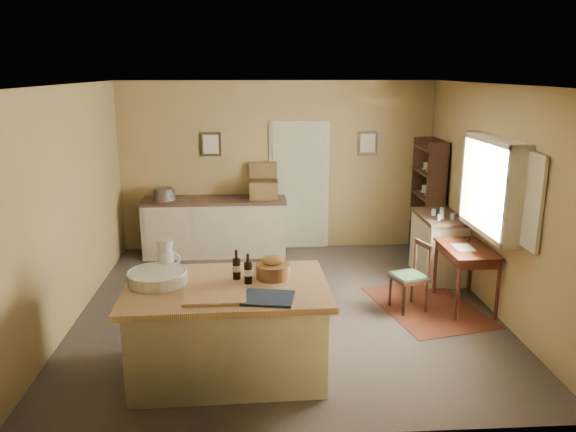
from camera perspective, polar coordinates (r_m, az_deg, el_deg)
name	(u,v)px	position (r m, az deg, el deg)	size (l,w,h in m)	color
ground	(287,308)	(7.03, -0.13, -9.35)	(5.00, 5.00, 0.00)	#4F443C
wall_back	(277,167)	(9.05, -1.08, 5.05)	(5.00, 0.10, 2.70)	#987B47
wall_front	(307,279)	(4.21, 1.89, -6.39)	(5.00, 0.10, 2.70)	#987B47
wall_left	(70,205)	(6.92, -21.28, 1.03)	(0.10, 5.00, 2.70)	#987B47
wall_right	(494,199)	(7.19, 20.18, 1.61)	(0.10, 5.00, 2.70)	#987B47
ceiling	(287,84)	(6.42, -0.15, 13.22)	(5.00, 5.00, 0.00)	silver
door	(299,185)	(9.09, 1.14, 3.20)	(0.97, 0.06, 2.11)	#B9BB9C
framed_prints	(290,144)	(8.98, 0.20, 7.37)	(2.82, 0.02, 0.38)	black
window	(496,186)	(6.94, 20.39, 2.84)	(0.25, 1.99, 1.12)	beige
work_island	(227,327)	(5.49, -6.24, -11.11)	(1.94, 1.29, 1.20)	beige
sideboard	(216,225)	(8.96, -7.37, -0.87)	(2.25, 0.64, 1.18)	beige
rug	(427,306)	(7.28, 13.95, -8.90)	(1.10, 1.60, 0.01)	#4D1D10
writing_desk	(467,255)	(7.20, 17.70, -3.79)	(0.55, 0.91, 0.82)	black
desk_chair	(409,278)	(7.01, 12.20, -6.13)	(0.39, 0.39, 0.83)	black
right_cabinet	(438,245)	(8.19, 15.01, -2.91)	(0.56, 1.00, 0.99)	beige
shelving_unit	(431,199)	(8.97, 14.28, 1.68)	(0.31, 0.83, 1.84)	black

